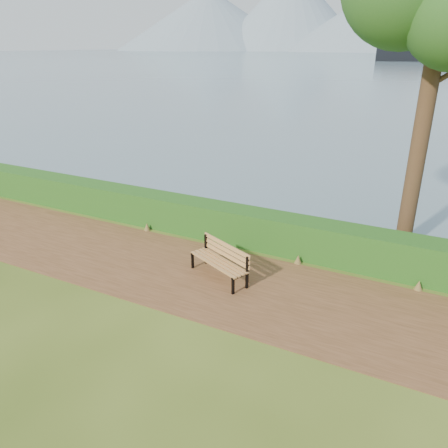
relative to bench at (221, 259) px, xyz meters
The scene contains 4 objects.
ground 0.74m from the bench, 106.09° to the right, with size 140.00×140.00×0.00m, color #3C5117.
path 0.56m from the bench, 124.09° to the right, with size 40.00×3.40×0.01m, color #55361D.
hedge 2.08m from the bench, 94.15° to the left, with size 32.00×0.85×1.00m, color #194A15.
bench is the anchor object (origin of this frame).
Camera 1 is at (4.48, -7.82, 5.27)m, focal length 35.00 mm.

